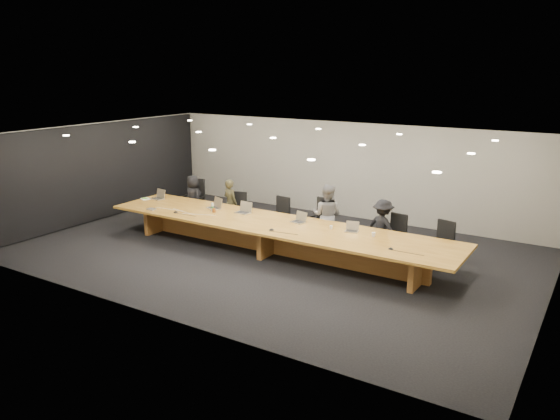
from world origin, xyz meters
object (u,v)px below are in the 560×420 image
(chair_far_left, at_px, (193,199))
(amber_mug, at_px, (214,210))
(person_c, at_px, (327,215))
(laptop_e, at_px, (352,227))
(water_bottle, at_px, (212,207))
(paper_cup_near, at_px, (331,227))
(chair_right, at_px, (394,235))
(laptop_a, at_px, (157,194))
(conference_table, at_px, (273,232))
(chair_left, at_px, (237,210))
(mic_left, at_px, (176,212))
(mic_center, at_px, (272,229))
(chair_mid_left, at_px, (278,216))
(person_d, at_px, (383,228))
(chair_mid_right, at_px, (320,222))
(person_b, at_px, (230,203))
(person_a, at_px, (193,198))
(laptop_c, at_px, (243,208))
(mic_right, at_px, (391,248))
(paper_cup_far, at_px, (373,235))
(laptop_d, at_px, (298,217))
(av_box, at_px, (151,209))
(chair_far_right, at_px, (440,244))

(chair_far_left, relative_size, amber_mug, 11.18)
(person_c, distance_m, laptop_e, 1.35)
(water_bottle, height_order, paper_cup_near, water_bottle)
(chair_right, xyz_separation_m, person_c, (-1.70, -0.12, 0.27))
(laptop_e, bearing_deg, chair_far_left, 156.85)
(laptop_a, xyz_separation_m, laptop_e, (5.94, 0.02, -0.02))
(conference_table, bearing_deg, chair_left, 148.01)
(chair_far_left, distance_m, chair_right, 6.12)
(mic_left, distance_m, mic_center, 2.92)
(chair_mid_left, bearing_deg, person_d, 6.44)
(chair_mid_right, height_order, person_b, person_b)
(person_b, distance_m, person_c, 3.02)
(person_b, bearing_deg, water_bottle, 117.51)
(paper_cup_near, bearing_deg, amber_mug, -175.49)
(chair_far_left, distance_m, laptop_a, 1.11)
(person_a, height_order, water_bottle, person_a)
(laptop_c, bearing_deg, mic_right, -5.80)
(person_b, distance_m, laptop_c, 1.39)
(chair_mid_left, relative_size, mic_left, 8.37)
(water_bottle, distance_m, mic_left, 0.94)
(person_b, height_order, paper_cup_near, person_b)
(person_b, distance_m, paper_cup_far, 4.73)
(chair_left, xyz_separation_m, person_c, (2.80, -0.06, 0.27))
(laptop_a, distance_m, mic_right, 7.16)
(laptop_d, bearing_deg, mic_right, -0.87)
(chair_right, xyz_separation_m, water_bottle, (-4.44, -1.21, 0.34))
(chair_mid_left, bearing_deg, laptop_e, -13.28)
(laptop_c, xyz_separation_m, laptop_e, (3.01, -0.01, -0.03))
(laptop_a, bearing_deg, person_c, 19.14)
(conference_table, relative_size, chair_mid_left, 8.63)
(person_d, bearing_deg, paper_cup_near, 66.49)
(chair_left, height_order, person_d, person_d)
(chair_right, bearing_deg, chair_mid_right, -165.82)
(paper_cup_near, bearing_deg, chair_mid_left, 154.19)
(av_box, bearing_deg, conference_table, 6.00)
(chair_left, distance_m, mic_right, 5.30)
(mic_right, bearing_deg, laptop_e, 150.01)
(chair_mid_left, bearing_deg, chair_far_right, 6.67)
(chair_mid_right, bearing_deg, chair_left, -173.34)
(person_b, xyz_separation_m, mic_left, (-0.44, -1.72, 0.09))
(laptop_a, xyz_separation_m, laptop_c, (2.93, 0.03, 0.01))
(chair_left, distance_m, laptop_e, 3.97)
(person_a, bearing_deg, mic_left, 136.33)
(person_b, relative_size, laptop_d, 4.14)
(water_bottle, bearing_deg, laptop_c, 17.75)
(chair_mid_left, relative_size, water_bottle, 4.97)
(mic_center, bearing_deg, chair_far_left, 155.13)
(person_a, bearing_deg, paper_cup_far, -169.83)
(chair_mid_right, relative_size, mic_right, 10.33)
(laptop_c, bearing_deg, chair_mid_right, 28.15)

